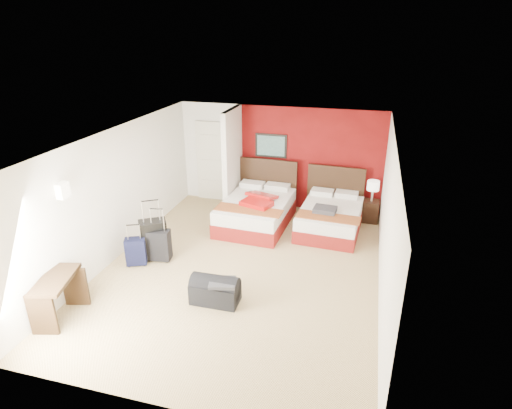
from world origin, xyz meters
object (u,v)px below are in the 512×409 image
(bed_left, at_px, (256,212))
(desk, at_px, (59,298))
(red_suitcase_open, at_px, (259,200))
(suitcase_black, at_px, (154,240))
(suitcase_charcoal, at_px, (160,246))
(duffel_bag, at_px, (215,291))
(bed_right, at_px, (330,219))
(table_lamp, at_px, (373,191))
(nightstand, at_px, (370,211))
(suitcase_navy, at_px, (136,253))

(bed_left, bearing_deg, desk, -113.40)
(red_suitcase_open, relative_size, suitcase_black, 1.17)
(bed_left, distance_m, suitcase_charcoal, 2.46)
(suitcase_black, xyz_separation_m, suitcase_charcoal, (0.15, -0.06, -0.08))
(duffel_bag, bearing_deg, bed_right, 63.85)
(bed_right, relative_size, table_lamp, 3.78)
(suitcase_charcoal, relative_size, desk, 0.68)
(duffel_bag, bearing_deg, bed_left, 91.97)
(suitcase_black, bearing_deg, table_lamp, 2.78)
(bed_right, distance_m, duffel_bag, 3.54)
(red_suitcase_open, distance_m, desk, 4.52)
(nightstand, relative_size, duffel_bag, 0.65)
(nightstand, distance_m, suitcase_navy, 5.32)
(suitcase_black, bearing_deg, suitcase_navy, -154.25)
(bed_right, height_order, desk, desk)
(bed_left, height_order, duffel_bag, bed_left)
(bed_right, xyz_separation_m, desk, (-3.69, -4.23, 0.10))
(suitcase_charcoal, relative_size, suitcase_navy, 1.16)
(table_lamp, bearing_deg, suitcase_navy, -143.05)
(suitcase_charcoal, height_order, duffel_bag, suitcase_charcoal)
(bed_left, xyz_separation_m, table_lamp, (2.52, 0.88, 0.45))
(suitcase_navy, distance_m, duffel_bag, 2.00)
(bed_right, bearing_deg, desk, -127.49)
(red_suitcase_open, distance_m, table_lamp, 2.61)
(nightstand, relative_size, table_lamp, 1.05)
(nightstand, height_order, suitcase_navy, suitcase_navy)
(desk, bearing_deg, bed_right, 34.33)
(nightstand, distance_m, table_lamp, 0.50)
(bed_right, height_order, red_suitcase_open, red_suitcase_open)
(bed_right, xyz_separation_m, suitcase_black, (-3.19, -2.13, 0.11))
(bed_left, height_order, desk, desk)
(table_lamp, relative_size, suitcase_charcoal, 0.80)
(red_suitcase_open, height_order, duffel_bag, red_suitcase_open)
(bed_right, distance_m, suitcase_black, 3.83)
(bed_left, height_order, suitcase_charcoal, bed_left)
(suitcase_navy, xyz_separation_m, desk, (-0.29, -1.76, 0.11))
(suitcase_black, bearing_deg, duffel_bag, -65.30)
(nightstand, distance_m, suitcase_charcoal, 4.87)
(suitcase_navy, bearing_deg, suitcase_charcoal, 15.01)
(red_suitcase_open, bearing_deg, nightstand, 39.26)
(table_lamp, height_order, suitcase_navy, table_lamp)
(suitcase_black, bearing_deg, suitcase_charcoal, -54.20)
(suitcase_charcoal, relative_size, duffel_bag, 0.77)
(suitcase_charcoal, bearing_deg, desk, -115.77)
(nightstand, height_order, table_lamp, table_lamp)
(bed_left, height_order, nightstand, bed_left)
(suitcase_charcoal, distance_m, desk, 2.14)
(table_lamp, xyz_separation_m, suitcase_charcoal, (-3.90, -2.92, -0.45))
(bed_left, relative_size, suitcase_black, 2.65)
(table_lamp, height_order, duffel_bag, table_lamp)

